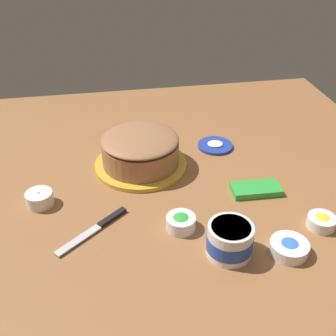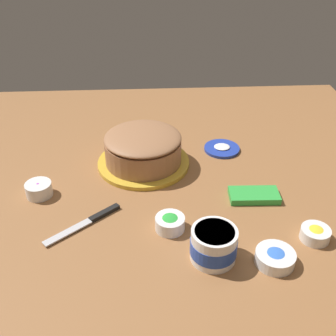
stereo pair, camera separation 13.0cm
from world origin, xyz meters
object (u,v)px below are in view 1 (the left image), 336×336
(spreading_knife, at_px, (99,226))
(sprinkle_bowl_rainbow, at_px, (40,198))
(candy_box_lower, at_px, (256,189))
(frosting_tub_lid, at_px, (215,145))
(frosting_tub, at_px, (230,240))
(sprinkle_bowl_yellow, at_px, (322,221))
(sprinkle_bowl_green, at_px, (181,222))
(frosted_cake, at_px, (140,152))
(sprinkle_bowl_blue, at_px, (289,247))

(spreading_knife, xyz_separation_m, sprinkle_bowl_rainbow, (0.16, -0.13, 0.02))
(candy_box_lower, bearing_deg, frosting_tub_lid, -78.19)
(frosting_tub, relative_size, sprinkle_bowl_rainbow, 1.47)
(sprinkle_bowl_yellow, xyz_separation_m, sprinkle_bowl_green, (0.37, -0.06, 0.00))
(frosting_tub, relative_size, sprinkle_bowl_yellow, 1.50)
(frosted_cake, xyz_separation_m, sprinkle_bowl_green, (-0.07, 0.32, -0.03))
(frosted_cake, xyz_separation_m, spreading_knife, (0.15, 0.29, -0.05))
(frosting_tub, distance_m, frosting_tub_lid, 0.53)
(sprinkle_bowl_rainbow, bearing_deg, frosting_tub_lid, -158.59)
(frosting_tub, bearing_deg, frosting_tub_lid, -101.90)
(frosting_tub, xyz_separation_m, sprinkle_bowl_yellow, (-0.28, -0.05, -0.03))
(spreading_knife, xyz_separation_m, sprinkle_bowl_green, (-0.22, 0.04, 0.02))
(frosting_tub_lid, relative_size, candy_box_lower, 0.85)
(frosting_tub_lid, height_order, candy_box_lower, candy_box_lower)
(frosting_tub_lid, xyz_separation_m, sprinkle_bowl_rainbow, (0.59, 0.23, 0.02))
(sprinkle_bowl_yellow, height_order, sprinkle_bowl_green, sprinkle_bowl_green)
(frosting_tub_lid, xyz_separation_m, spreading_knife, (0.43, 0.36, -0.00))
(frosting_tub, xyz_separation_m, sprinkle_bowl_rainbow, (0.48, -0.28, -0.02))
(frosting_tub_lid, relative_size, sprinkle_bowl_blue, 1.27)
(spreading_knife, relative_size, sprinkle_bowl_rainbow, 2.50)
(frosting_tub_lid, bearing_deg, sprinkle_bowl_blue, 94.21)
(sprinkle_bowl_blue, xyz_separation_m, sprinkle_bowl_rainbow, (0.63, -0.31, 0.01))
(candy_box_lower, bearing_deg, spreading_knife, 11.80)
(frosting_tub, height_order, sprinkle_bowl_green, frosting_tub)
(sprinkle_bowl_yellow, relative_size, sprinkle_bowl_rainbow, 0.98)
(frosting_tub, relative_size, spreading_knife, 0.59)
(frosting_tub_lid, bearing_deg, frosted_cake, 15.84)
(frosting_tub, distance_m, sprinkle_bowl_blue, 0.15)
(frosting_tub, distance_m, sprinkle_bowl_rainbow, 0.56)
(frosting_tub, xyz_separation_m, spreading_knife, (0.32, -0.15, -0.04))
(sprinkle_bowl_blue, height_order, candy_box_lower, sprinkle_bowl_blue)
(frosting_tub_lid, relative_size, spreading_knife, 0.64)
(frosted_cake, bearing_deg, sprinkle_bowl_blue, 124.41)
(frosting_tub_lid, xyz_separation_m, sprinkle_bowl_blue, (-0.04, 0.54, 0.01))
(sprinkle_bowl_green, bearing_deg, frosting_tub_lid, -117.31)
(sprinkle_bowl_blue, bearing_deg, frosting_tub, -9.73)
(sprinkle_bowl_rainbow, bearing_deg, sprinkle_bowl_yellow, 162.94)
(frosted_cake, height_order, spreading_knife, frosted_cake)
(frosting_tub_lid, distance_m, sprinkle_bowl_blue, 0.54)
(frosting_tub, height_order, spreading_knife, frosting_tub)
(candy_box_lower, bearing_deg, frosted_cake, -30.02)
(sprinkle_bowl_yellow, bearing_deg, frosting_tub_lid, -70.18)
(frosted_cake, distance_m, sprinkle_bowl_blue, 0.56)
(frosted_cake, relative_size, frosting_tub_lid, 2.45)
(sprinkle_bowl_yellow, bearing_deg, frosting_tub, 10.68)
(sprinkle_bowl_green, distance_m, candy_box_lower, 0.28)
(sprinkle_bowl_yellow, bearing_deg, sprinkle_bowl_green, -9.14)
(frosting_tub_lid, xyz_separation_m, sprinkle_bowl_green, (0.21, 0.40, 0.02))
(frosted_cake, relative_size, sprinkle_bowl_rainbow, 3.89)
(frosting_tub, height_order, sprinkle_bowl_blue, frosting_tub)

